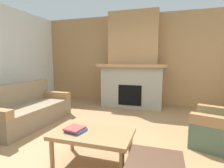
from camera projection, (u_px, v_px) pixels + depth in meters
The scene contains 7 objects.
ground at pixel (101, 146), 2.74m from camera, with size 9.00×9.00×0.00m, color #9E754C.
wall_back_wood_panel at pixel (135, 60), 5.40m from camera, with size 6.00×0.12×2.70m, color #A87A4C.
fireplace at pixel (133, 66), 5.07m from camera, with size 1.90×0.82×2.70m.
couch at pixel (28, 110), 3.68m from camera, with size 0.90×1.83×0.85m.
armchair at pixel (224, 129), 2.67m from camera, with size 0.96×0.96×0.85m.
coffee_table at pixel (93, 136), 2.21m from camera, with size 1.00×0.60×0.43m.
book_stack_near_edge at pixel (75, 129), 2.22m from camera, with size 0.27×0.25×0.05m.
Camera 1 is at (0.93, -2.42, 1.32)m, focal length 28.02 mm.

